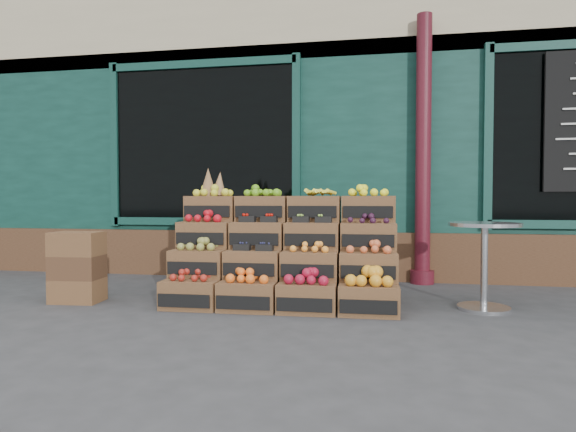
# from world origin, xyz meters

# --- Properties ---
(ground) EXTENTS (60.00, 60.00, 0.00)m
(ground) POSITION_xyz_m (0.00, 0.00, 0.00)
(ground) COLOR #38383A
(ground) RESTS_ON ground
(shop_facade) EXTENTS (12.00, 6.24, 4.80)m
(shop_facade) POSITION_xyz_m (0.00, 5.11, 2.40)
(shop_facade) COLOR #103830
(shop_facade) RESTS_ON ground
(crate_display) EXTENTS (2.18, 1.10, 1.35)m
(crate_display) POSITION_xyz_m (-0.25, 0.78, 0.42)
(crate_display) COLOR brown
(crate_display) RESTS_ON ground
(spare_crates) EXTENTS (0.48, 0.35, 0.69)m
(spare_crates) POSITION_xyz_m (-2.25, 0.38, 0.35)
(spare_crates) COLOR brown
(spare_crates) RESTS_ON ground
(bistro_table) EXTENTS (0.64, 0.64, 0.80)m
(bistro_table) POSITION_xyz_m (1.62, 0.72, 0.50)
(bistro_table) COLOR #B2B3B9
(bistro_table) RESTS_ON ground
(shopkeeper) EXTENTS (0.73, 0.55, 1.78)m
(shopkeeper) POSITION_xyz_m (-1.38, 2.64, 0.89)
(shopkeeper) COLOR #13441F
(shopkeeper) RESTS_ON ground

